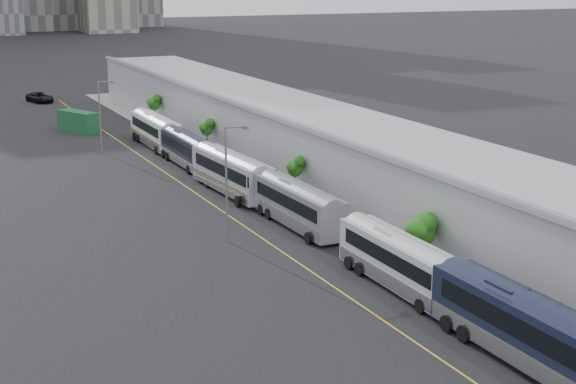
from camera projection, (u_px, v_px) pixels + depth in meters
sidewalk at (333, 203)px, 83.15m from camera, size 10.00×170.00×0.12m
lane_line at (229, 216)px, 78.90m from camera, size 0.12×160.00×0.02m
depot at (370, 163)px, 83.94m from camera, size 12.45×160.40×7.20m
bus_1 at (523, 333)px, 48.96m from camera, size 3.08×13.92×4.07m
bus_2 at (400, 266)px, 60.56m from camera, size 2.88×12.92×3.77m
bus_3 at (298, 209)px, 74.97m from camera, size 2.91×13.10×3.81m
bus_4 at (232, 177)px, 86.35m from camera, size 3.48×13.99×4.05m
bus_5 at (186, 151)px, 99.31m from camera, size 2.82×12.63×3.69m
bus_6 at (155, 133)px, 109.97m from camera, size 2.99×13.46×3.93m
tree_1 at (420, 228)px, 63.50m from camera, size 2.26×2.26×4.42m
tree_2 at (295, 167)px, 83.03m from camera, size 1.48×1.48×4.11m
tree_3 at (207, 128)px, 104.86m from camera, size 1.51×1.51×3.97m
tree_4 at (154, 103)px, 123.81m from camera, size 1.71×1.71×4.26m
street_lamp_near at (228, 176)px, 70.17m from camera, size 2.04×0.22×9.42m
street_lamp_far at (101, 111)px, 105.34m from camera, size 2.04×0.22×8.63m
shipping_container at (78, 122)px, 119.81m from camera, size 4.70×6.91×2.87m
suv at (40, 97)px, 147.36m from camera, size 4.30×6.59×1.69m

